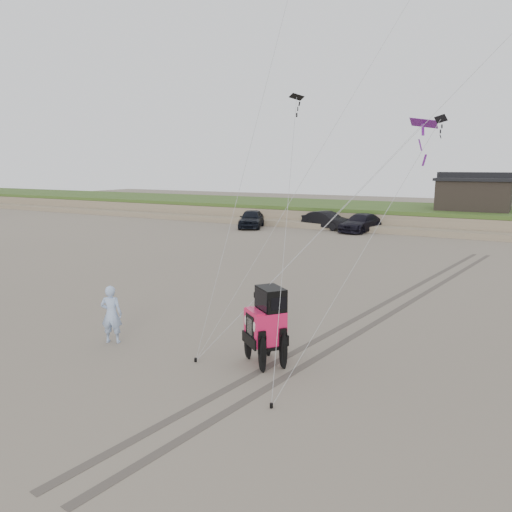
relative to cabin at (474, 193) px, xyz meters
The scene contains 12 objects.
ground 37.20m from the cabin, 93.09° to the right, with size 160.00×160.00×0.00m, color #6B6054.
dune_ridge 3.18m from the cabin, 165.96° to the left, with size 160.00×14.25×1.73m.
cabin is the anchor object (origin of this frame).
truck_a 20.17m from the cabin, 153.14° to the right, with size 1.98×4.92×1.68m, color black.
truck_b 13.43m from the cabin, 150.70° to the right, with size 1.67×4.78×1.58m, color black.
truck_c 10.96m from the cabin, 140.36° to the right, with size 2.15×5.28×1.53m, color black.
jeep 36.78m from the cabin, 92.65° to the right, with size 2.10×4.86×1.81m, color #E01A51, non-canonical shape.
man 38.23m from the cabin, 100.37° to the right, with size 0.69×0.46×1.90m, color #879FD1.
kite_flock 29.49m from the cabin, 89.25° to the right, with size 8.97×6.71×7.21m.
stake_main 37.87m from the cabin, 95.38° to the right, with size 0.08×0.08×0.12m, color black.
stake_aux 39.13m from the cabin, 90.43° to the right, with size 0.08×0.08×0.12m, color black.
tire_tracks 29.18m from the cabin, 90.00° to the right, with size 5.22×29.74×0.01m.
Camera 1 is at (6.75, -11.81, 5.70)m, focal length 35.00 mm.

